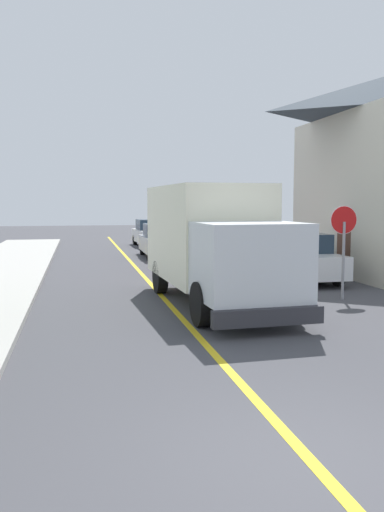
% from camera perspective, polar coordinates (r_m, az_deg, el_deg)
% --- Properties ---
extents(ground_plane, '(120.00, 120.00, 0.00)m').
position_cam_1_polar(ground_plane, '(6.11, 13.15, -21.09)').
color(ground_plane, '#424247').
extents(centre_line_yellow, '(0.16, 56.00, 0.01)m').
position_cam_1_polar(centre_line_yellow, '(15.35, -2.99, -4.55)').
color(centre_line_yellow, gold).
rests_on(centre_line_yellow, ground).
extents(box_truck, '(2.76, 7.29, 3.20)m').
position_cam_1_polar(box_truck, '(14.45, 2.23, 1.86)').
color(box_truck, '#F2EDCC').
rests_on(box_truck, ground).
extents(parked_car_near, '(1.90, 4.44, 1.67)m').
position_cam_1_polar(parked_car_near, '(21.08, 0.92, 0.42)').
color(parked_car_near, maroon).
rests_on(parked_car_near, ground).
extents(parked_car_mid, '(1.83, 4.41, 1.67)m').
position_cam_1_polar(parked_car_mid, '(26.91, -3.32, 1.57)').
color(parked_car_mid, '#B7B7BC').
rests_on(parked_car_mid, ground).
extents(parked_car_far, '(2.01, 4.48, 1.67)m').
position_cam_1_polar(parked_car_far, '(33.67, -4.42, 2.39)').
color(parked_car_far, silver).
rests_on(parked_car_far, ground).
extents(parked_van_across, '(1.88, 4.43, 1.67)m').
position_cam_1_polar(parked_van_across, '(19.08, 11.39, -0.25)').
color(parked_van_across, silver).
rests_on(parked_van_across, ground).
extents(stop_sign, '(0.80, 0.10, 2.65)m').
position_cam_1_polar(stop_sign, '(15.59, 15.84, 2.26)').
color(stop_sign, gray).
rests_on(stop_sign, ground).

